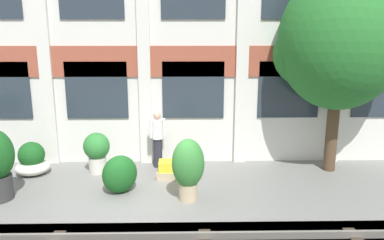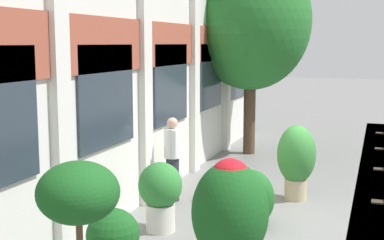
{
  "view_description": "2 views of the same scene",
  "coord_description": "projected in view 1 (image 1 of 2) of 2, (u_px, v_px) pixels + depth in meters",
  "views": [
    {
      "loc": [
        1.19,
        -8.38,
        3.91
      ],
      "look_at": [
        1.38,
        1.6,
        1.59
      ],
      "focal_mm": 35.0,
      "sensor_mm": 36.0,
      "label": 1
    },
    {
      "loc": [
        -9.28,
        -1.55,
        3.12
      ],
      "look_at": [
        -0.54,
        1.53,
        1.79
      ],
      "focal_mm": 50.0,
      "sensor_mm": 36.0,
      "label": 2
    }
  ],
  "objects": [
    {
      "name": "ground_plane",
      "position": [
        136.0,
        199.0,
        9.03
      ],
      "size": [
        80.0,
        80.0,
        0.0
      ],
      "primitive_type": "plane",
      "color": "slate"
    },
    {
      "name": "potted_plant_square_trough",
      "position": [
        176.0,
        170.0,
        10.29
      ],
      "size": [
        1.05,
        0.51,
        0.5
      ],
      "color": "tan",
      "rests_on": "ground"
    },
    {
      "name": "topiary_hedge",
      "position": [
        120.0,
        174.0,
        9.34
      ],
      "size": [
        1.15,
        1.12,
        0.95
      ],
      "primitive_type": "ellipsoid",
      "rotation": [
        0.0,
        0.0,
        0.69
      ],
      "color": "#19561E",
      "rests_on": "ground"
    },
    {
      "name": "resident_by_doorway",
      "position": [
        158.0,
        138.0,
        11.03
      ],
      "size": [
        0.46,
        0.34,
        1.68
      ],
      "rotation": [
        0.0,
        0.0,
        -0.99
      ],
      "color": "#282833",
      "rests_on": "ground"
    },
    {
      "name": "potted_plant_ribbed_drum",
      "position": [
        188.0,
        166.0,
        8.81
      ],
      "size": [
        0.77,
        0.77,
        1.52
      ],
      "color": "tan",
      "rests_on": "ground"
    },
    {
      "name": "apartment_facade",
      "position": [
        144.0,
        27.0,
        10.97
      ],
      "size": [
        17.62,
        0.64,
        8.23
      ],
      "color": "silver",
      "rests_on": "ground"
    },
    {
      "name": "potted_plant_glazed_jar",
      "position": [
        97.0,
        150.0,
        10.61
      ],
      "size": [
        0.74,
        0.74,
        1.17
      ],
      "color": "beige",
      "rests_on": "ground"
    },
    {
      "name": "broadleaf_tree",
      "position": [
        340.0,
        44.0,
        10.14
      ],
      "size": [
        3.49,
        3.33,
        5.63
      ],
      "color": "#4C3826",
      "rests_on": "ground"
    },
    {
      "name": "potted_plant_wide_bowl",
      "position": [
        32.0,
        161.0,
        10.57
      ],
      "size": [
        0.96,
        0.96,
        0.93
      ],
      "color": "beige",
      "rests_on": "ground"
    }
  ]
}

